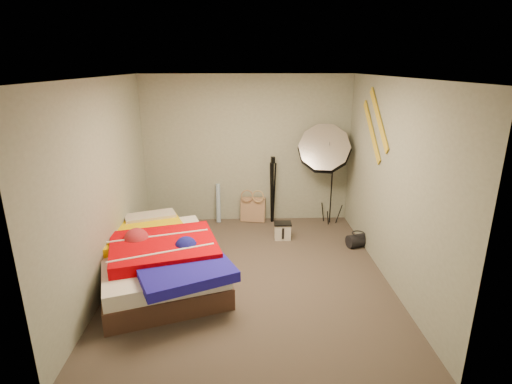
{
  "coord_description": "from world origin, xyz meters",
  "views": [
    {
      "loc": [
        -0.09,
        -4.67,
        2.64
      ],
      "look_at": [
        0.1,
        0.6,
        0.95
      ],
      "focal_mm": 28.0,
      "sensor_mm": 36.0,
      "label": 1
    }
  ],
  "objects_px": {
    "camera_case": "(282,231)",
    "camera_tripod": "(273,185)",
    "bed": "(160,258)",
    "photo_umbrella": "(324,150)",
    "duffel_bag": "(358,240)",
    "wrapping_roll": "(218,203)",
    "tote_bag": "(253,209)"
  },
  "relations": [
    {
      "from": "wrapping_roll",
      "to": "camera_tripod",
      "type": "xyz_separation_m",
      "value": [
        0.94,
        -0.05,
        0.33
      ]
    },
    {
      "from": "wrapping_roll",
      "to": "photo_umbrella",
      "type": "xyz_separation_m",
      "value": [
        1.77,
        -0.2,
        0.97
      ]
    },
    {
      "from": "duffel_bag",
      "to": "bed",
      "type": "distance_m",
      "value": 2.93
    },
    {
      "from": "wrapping_roll",
      "to": "photo_umbrella",
      "type": "distance_m",
      "value": 2.03
    },
    {
      "from": "duffel_bag",
      "to": "camera_tripod",
      "type": "relative_size",
      "value": 0.28
    },
    {
      "from": "bed",
      "to": "photo_umbrella",
      "type": "relative_size",
      "value": 1.3
    },
    {
      "from": "camera_case",
      "to": "bed",
      "type": "relative_size",
      "value": 0.11
    },
    {
      "from": "duffel_bag",
      "to": "bed",
      "type": "xyz_separation_m",
      "value": [
        -2.8,
        -0.86,
        0.19
      ]
    },
    {
      "from": "tote_bag",
      "to": "wrapping_roll",
      "type": "distance_m",
      "value": 0.62
    },
    {
      "from": "tote_bag",
      "to": "duffel_bag",
      "type": "relative_size",
      "value": 1.31
    },
    {
      "from": "camera_case",
      "to": "duffel_bag",
      "type": "distance_m",
      "value": 1.16
    },
    {
      "from": "wrapping_roll",
      "to": "bed",
      "type": "xyz_separation_m",
      "value": [
        -0.64,
        -1.97,
        -0.04
      ]
    },
    {
      "from": "bed",
      "to": "camera_tripod",
      "type": "relative_size",
      "value": 2.04
    },
    {
      "from": "tote_bag",
      "to": "bed",
      "type": "relative_size",
      "value": 0.18
    },
    {
      "from": "camera_case",
      "to": "bed",
      "type": "distance_m",
      "value": 2.07
    },
    {
      "from": "tote_bag",
      "to": "camera_tripod",
      "type": "relative_size",
      "value": 0.37
    },
    {
      "from": "camera_case",
      "to": "bed",
      "type": "bearing_deg",
      "value": -144.13
    },
    {
      "from": "duffel_bag",
      "to": "photo_umbrella",
      "type": "height_order",
      "value": "photo_umbrella"
    },
    {
      "from": "bed",
      "to": "camera_tripod",
      "type": "distance_m",
      "value": 2.51
    },
    {
      "from": "tote_bag",
      "to": "wrapping_roll",
      "type": "height_order",
      "value": "wrapping_roll"
    },
    {
      "from": "wrapping_roll",
      "to": "camera_tripod",
      "type": "height_order",
      "value": "camera_tripod"
    },
    {
      "from": "tote_bag",
      "to": "camera_case",
      "type": "distance_m",
      "value": 0.9
    },
    {
      "from": "photo_umbrella",
      "to": "bed",
      "type": "bearing_deg",
      "value": -143.63
    },
    {
      "from": "camera_case",
      "to": "photo_umbrella",
      "type": "bearing_deg",
      "value": 39.69
    },
    {
      "from": "duffel_bag",
      "to": "photo_umbrella",
      "type": "distance_m",
      "value": 1.56
    },
    {
      "from": "tote_bag",
      "to": "camera_tripod",
      "type": "distance_m",
      "value": 0.57
    },
    {
      "from": "duffel_bag",
      "to": "tote_bag",
      "type": "bearing_deg",
      "value": 127.84
    },
    {
      "from": "photo_umbrella",
      "to": "tote_bag",
      "type": "bearing_deg",
      "value": 170.44
    },
    {
      "from": "camera_case",
      "to": "camera_tripod",
      "type": "relative_size",
      "value": 0.22
    },
    {
      "from": "tote_bag",
      "to": "camera_tripod",
      "type": "xyz_separation_m",
      "value": [
        0.33,
        -0.05,
        0.45
      ]
    },
    {
      "from": "tote_bag",
      "to": "photo_umbrella",
      "type": "bearing_deg",
      "value": 0.07
    },
    {
      "from": "tote_bag",
      "to": "wrapping_roll",
      "type": "relative_size",
      "value": 0.63
    }
  ]
}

